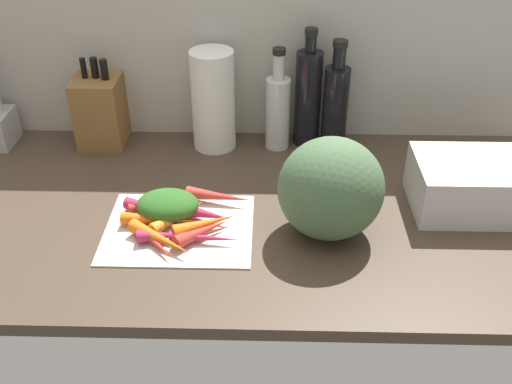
# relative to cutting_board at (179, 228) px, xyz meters

# --- Properties ---
(ground_plane) EXTENTS (1.70, 0.80, 0.03)m
(ground_plane) POSITION_rel_cutting_board_xyz_m (0.08, 0.10, -0.02)
(ground_plane) COLOR #47382B
(wall_back) EXTENTS (1.70, 0.03, 0.60)m
(wall_back) POSITION_rel_cutting_board_xyz_m (0.08, 0.49, 0.30)
(wall_back) COLOR #BCB7AD
(wall_back) RESTS_ON ground_plane
(cutting_board) EXTENTS (0.33, 0.27, 0.01)m
(cutting_board) POSITION_rel_cutting_board_xyz_m (0.00, 0.00, 0.00)
(cutting_board) COLOR beige
(cutting_board) RESTS_ON ground_plane
(carrot_0) EXTENTS (0.16, 0.06, 0.03)m
(carrot_0) POSITION_rel_cutting_board_xyz_m (0.08, 0.10, 0.02)
(carrot_0) COLOR red
(carrot_0) RESTS_ON cutting_board
(carrot_1) EXTENTS (0.11, 0.04, 0.03)m
(carrot_1) POSITION_rel_cutting_board_xyz_m (-0.03, -0.05, 0.02)
(carrot_1) COLOR #B2264C
(carrot_1) RESTS_ON cutting_board
(carrot_2) EXTENTS (0.15, 0.10, 0.03)m
(carrot_2) POSITION_rel_cutting_board_xyz_m (0.06, -0.01, 0.02)
(carrot_2) COLOR orange
(carrot_2) RESTS_ON cutting_board
(carrot_3) EXTENTS (0.10, 0.11, 0.02)m
(carrot_3) POSITION_rel_cutting_board_xyz_m (-0.04, -0.07, 0.01)
(carrot_3) COLOR red
(carrot_3) RESTS_ON cutting_board
(carrot_4) EXTENTS (0.16, 0.12, 0.03)m
(carrot_4) POSITION_rel_cutting_board_xyz_m (-0.03, -0.07, 0.02)
(carrot_4) COLOR orange
(carrot_4) RESTS_ON cutting_board
(carrot_5) EXTENTS (0.17, 0.04, 0.03)m
(carrot_5) POSITION_rel_cutting_board_xyz_m (-0.05, 0.01, 0.02)
(carrot_5) COLOR orange
(carrot_5) RESTS_ON cutting_board
(carrot_6) EXTENTS (0.11, 0.06, 0.03)m
(carrot_6) POSITION_rel_cutting_board_xyz_m (0.07, 0.03, 0.02)
(carrot_6) COLOR #B2264C
(carrot_6) RESTS_ON cutting_board
(carrot_7) EXTENTS (0.13, 0.14, 0.02)m
(carrot_7) POSITION_rel_cutting_board_xyz_m (-0.01, 0.03, 0.01)
(carrot_7) COLOR orange
(carrot_7) RESTS_ON cutting_board
(carrot_8) EXTENTS (0.12, 0.13, 0.03)m
(carrot_8) POSITION_rel_cutting_board_xyz_m (-0.00, 0.02, 0.02)
(carrot_8) COLOR orange
(carrot_8) RESTS_ON cutting_board
(carrot_9) EXTENTS (0.16, 0.03, 0.02)m
(carrot_9) POSITION_rel_cutting_board_xyz_m (0.06, -0.05, 0.02)
(carrot_9) COLOR #B2264C
(carrot_9) RESTS_ON cutting_board
(carrot_10) EXTENTS (0.18, 0.08, 0.03)m
(carrot_10) POSITION_rel_cutting_board_xyz_m (-0.05, 0.04, 0.02)
(carrot_10) COLOR #B2264C
(carrot_10) RESTS_ON cutting_board
(carrot_11) EXTENTS (0.17, 0.09, 0.02)m
(carrot_11) POSITION_rel_cutting_board_xyz_m (-0.04, 0.09, 0.02)
(carrot_11) COLOR red
(carrot_11) RESTS_ON cutting_board
(carrot_12) EXTENTS (0.13, 0.11, 0.03)m
(carrot_12) POSITION_rel_cutting_board_xyz_m (0.06, -0.04, 0.02)
(carrot_12) COLOR red
(carrot_12) RESTS_ON cutting_board
(carrot_greens_pile) EXTENTS (0.14, 0.11, 0.06)m
(carrot_greens_pile) POSITION_rel_cutting_board_xyz_m (-0.03, 0.04, 0.03)
(carrot_greens_pile) COLOR #2D6023
(carrot_greens_pile) RESTS_ON cutting_board
(winter_squash) EXTENTS (0.23, 0.21, 0.23)m
(winter_squash) POSITION_rel_cutting_board_xyz_m (0.34, -0.00, 0.11)
(winter_squash) COLOR #4C6B47
(winter_squash) RESTS_ON ground_plane
(knife_block) EXTENTS (0.12, 0.13, 0.25)m
(knife_block) POSITION_rel_cutting_board_xyz_m (-0.27, 0.40, 0.10)
(knife_block) COLOR brown
(knife_block) RESTS_ON ground_plane
(paper_towel_roll) EXTENTS (0.12, 0.12, 0.28)m
(paper_towel_roll) POSITION_rel_cutting_board_xyz_m (0.05, 0.40, 0.13)
(paper_towel_roll) COLOR white
(paper_towel_roll) RESTS_ON ground_plane
(bottle_0) EXTENTS (0.07, 0.07, 0.29)m
(bottle_0) POSITION_rel_cutting_board_xyz_m (0.23, 0.39, 0.11)
(bottle_0) COLOR silver
(bottle_0) RESTS_ON ground_plane
(bottle_1) EXTENTS (0.07, 0.07, 0.33)m
(bottle_1) POSITION_rel_cutting_board_xyz_m (0.31, 0.42, 0.14)
(bottle_1) COLOR black
(bottle_1) RESTS_ON ground_plane
(bottle_2) EXTENTS (0.07, 0.07, 0.31)m
(bottle_2) POSITION_rel_cutting_board_xyz_m (0.38, 0.40, 0.12)
(bottle_2) COLOR black
(bottle_2) RESTS_ON ground_plane
(dish_rack) EXTENTS (0.29, 0.20, 0.12)m
(dish_rack) POSITION_rel_cutting_board_xyz_m (0.69, 0.11, 0.06)
(dish_rack) COLOR silver
(dish_rack) RESTS_ON ground_plane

